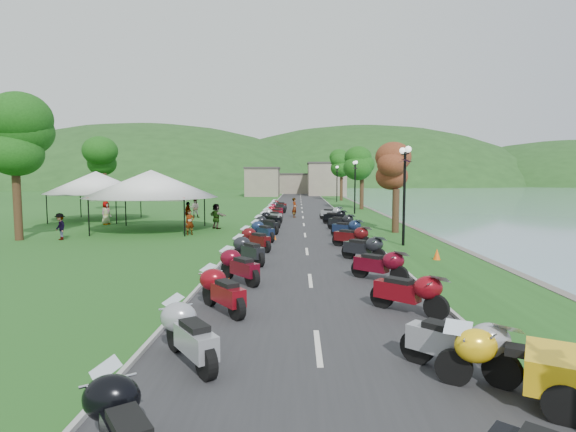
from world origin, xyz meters
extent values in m
cube|color=#2D2D2F|center=(0.00, 40.00, 0.01)|extent=(7.00, 120.00, 0.02)
cube|color=gray|center=(-2.00, 85.00, 2.50)|extent=(18.00, 16.00, 5.00)
imported|color=slate|center=(-7.03, 22.02, 0.00)|extent=(0.70, 0.66, 1.55)
imported|color=slate|center=(-9.40, 33.69, 0.00)|extent=(0.84, 0.50, 1.68)
imported|color=slate|center=(-13.80, 19.72, 0.00)|extent=(1.00, 0.97, 1.52)
cone|color=#F2590C|center=(-2.50, 8.23, 0.26)|extent=(0.33, 0.33, 0.51)
camera|label=1|loc=(-0.42, -5.03, 3.54)|focal=28.00mm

